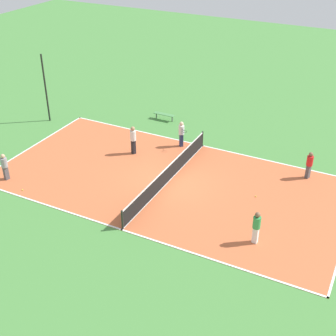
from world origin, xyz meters
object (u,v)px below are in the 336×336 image
bench (164,115)px  tennis_ball_midcourt (22,190)px  player_baseline_gray (4,165)px  tennis_ball_right_alley (256,196)px  tennis_net (168,173)px  fence_post_back_right (46,88)px  player_far_white (133,138)px  player_near_white (181,132)px  player_far_green (256,226)px  player_coach_red (309,163)px

bench → tennis_ball_midcourt: (-11.80, 2.57, -0.33)m
player_baseline_gray → tennis_ball_right_alley: player_baseline_gray is taller
tennis_net → fence_post_back_right: size_ratio=2.02×
player_far_white → tennis_ball_midcourt: player_far_white is taller
player_near_white → player_far_green: bearing=2.5°
player_baseline_gray → player_far_green: bearing=-75.7°
player_far_green → tennis_ball_midcourt: (-1.49, 12.62, -0.93)m
tennis_net → player_near_white: (4.23, 1.20, 0.45)m
player_baseline_gray → tennis_ball_midcourt: (-0.53, -1.60, -0.87)m
tennis_ball_midcourt → player_coach_red: bearing=-58.2°
player_baseline_gray → tennis_net: bearing=-54.3°
fence_post_back_right → tennis_ball_midcourt: bearing=-149.7°
player_baseline_gray → tennis_ball_right_alley: (4.63, -13.10, -0.87)m
bench → player_near_white: 4.31m
tennis_net → player_near_white: bearing=15.9°
player_far_green → tennis_ball_midcourt: bearing=12.4°
tennis_ball_midcourt → tennis_ball_right_alley: size_ratio=1.00×
player_baseline_gray → player_far_white: size_ratio=0.88×
tennis_net → player_coach_red: player_coach_red is taller
player_far_white → player_baseline_gray: bearing=-104.7°
player_baseline_gray → fence_post_back_right: bearing=32.7°
tennis_net → player_baseline_gray: (-3.89, 8.24, 0.38)m
player_far_green → player_near_white: (7.15, 7.19, 0.01)m
tennis_net → player_far_green: 6.67m
tennis_net → player_baseline_gray: player_baseline_gray is taller
player_coach_red → tennis_ball_right_alley: 3.90m
player_far_white → tennis_ball_right_alley: size_ratio=26.75×
player_coach_red → fence_post_back_right: fence_post_back_right is taller
bench → player_baseline_gray: (-11.28, 4.17, 0.54)m
tennis_ball_right_alley → player_coach_red: bearing=-31.7°
bench → player_baseline_gray: size_ratio=0.98×
player_baseline_gray → fence_post_back_right: (7.47, 3.07, 1.48)m
tennis_ball_midcourt → fence_post_back_right: 9.55m
tennis_ball_midcourt → player_far_white: bearing=-26.6°
player_coach_red → tennis_ball_midcourt: bearing=-39.3°
player_far_white → tennis_ball_right_alley: (-1.27, -8.28, -1.02)m
tennis_ball_right_alley → player_far_green: bearing=-163.0°
player_far_green → player_baseline_gray: (-0.97, 14.22, -0.06)m
player_far_green → player_baseline_gray: size_ratio=1.06×
bench → player_coach_red: (-3.42, -10.92, 0.56)m
player_far_green → tennis_ball_midcourt: 12.74m
tennis_net → player_baseline_gray: bearing=115.3°
player_coach_red → tennis_ball_midcourt: size_ratio=23.93×
tennis_net → player_near_white: size_ratio=5.73×
tennis_net → player_near_white: player_near_white is taller
bench → player_baseline_gray: 12.04m
tennis_net → player_far_white: player_far_white is taller
player_coach_red → player_baseline_gray: bearing=-43.7°
tennis_net → fence_post_back_right: 12.00m
bench → player_baseline_gray: player_baseline_gray is taller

